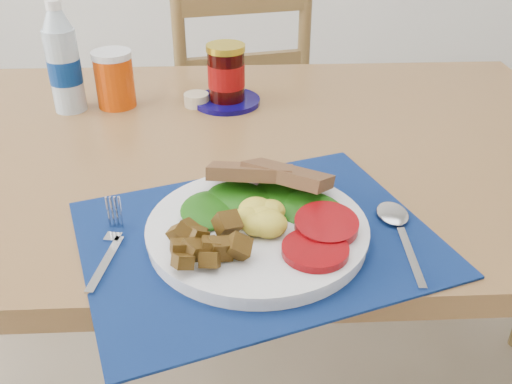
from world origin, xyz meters
TOP-DOWN VIEW (x-y plane):
  - table at (0.00, 0.20)m, footprint 1.40×0.90m
  - chair_far at (0.00, 0.90)m, footprint 0.49×0.48m
  - placemat at (0.02, -0.12)m, footprint 0.58×0.51m
  - breakfast_plate at (0.01, -0.12)m, footprint 0.31×0.31m
  - fork at (-0.18, -0.13)m, footprint 0.03×0.17m
  - spoon at (0.23, -0.10)m, footprint 0.05×0.20m
  - water_bottle at (-0.35, 0.37)m, footprint 0.07×0.07m
  - juice_glass at (-0.26, 0.39)m, footprint 0.08×0.08m
  - ramekin at (-0.09, 0.38)m, footprint 0.05×0.05m
  - jam_on_saucer at (-0.02, 0.39)m, footprint 0.14×0.14m

SIDE VIEW (x-z plane):
  - chair_far at x=0.00m, z-range 0.01..1.13m
  - table at x=0.00m, z-range 0.29..1.04m
  - placemat at x=0.02m, z-range 0.75..0.75m
  - fork at x=-0.18m, z-range 0.75..0.76m
  - spoon at x=0.23m, z-range 0.75..0.76m
  - ramekin at x=-0.09m, z-range 0.75..0.78m
  - breakfast_plate at x=0.01m, z-range 0.74..0.81m
  - juice_glass at x=-0.26m, z-range 0.75..0.86m
  - jam_on_saucer at x=-0.02m, z-range 0.74..0.87m
  - water_bottle at x=-0.35m, z-range 0.74..0.97m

